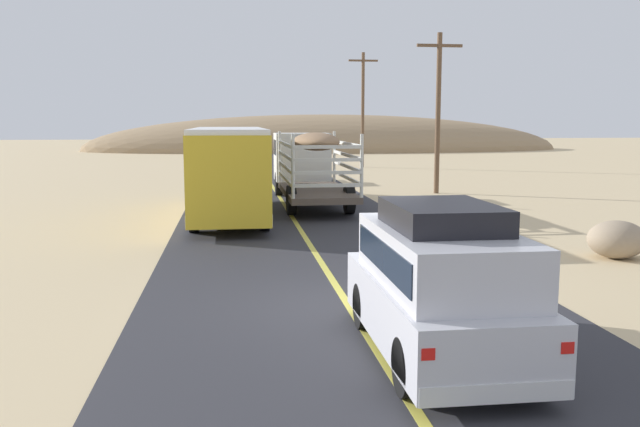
{
  "coord_description": "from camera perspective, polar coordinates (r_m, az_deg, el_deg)",
  "views": [
    {
      "loc": [
        -2.14,
        -12.28,
        3.48
      ],
      "look_at": [
        0.0,
        4.05,
        1.21
      ],
      "focal_mm": 37.76,
      "sensor_mm": 36.0,
      "label": 1
    }
  ],
  "objects": [
    {
      "name": "distant_hill",
      "position": [
        82.08,
        0.5,
        5.42
      ],
      "size": [
        57.77,
        20.61,
        8.53
      ],
      "primitive_type": "ellipsoid",
      "color": "#997C5A",
      "rests_on": "ground"
    },
    {
      "name": "suv_near",
      "position": [
        10.0,
        10.13,
        -5.73
      ],
      "size": [
        1.9,
        4.62,
        2.29
      ],
      "color": "silver",
      "rests_on": "road_surface"
    },
    {
      "name": "power_pole_mid",
      "position": [
        32.98,
        9.98,
        8.79
      ],
      "size": [
        2.2,
        0.24,
        7.61
      ],
      "color": "brown",
      "rests_on": "ground"
    },
    {
      "name": "car_far",
      "position": [
        38.47,
        -2.07,
        3.69
      ],
      "size": [
        1.8,
        4.4,
        1.46
      ],
      "color": "silver",
      "rests_on": "road_surface"
    },
    {
      "name": "power_pole_far",
      "position": [
        51.14,
        3.65,
        9.04
      ],
      "size": [
        2.2,
        0.24,
        8.53
      ],
      "color": "brown",
      "rests_on": "ground"
    },
    {
      "name": "road_surface",
      "position": [
        12.94,
        2.36,
        -7.71
      ],
      "size": [
        8.0,
        120.0,
        0.02
      ],
      "primitive_type": "cube",
      "color": "#2D2D33",
      "rests_on": "ground"
    },
    {
      "name": "road_centre_line",
      "position": [
        12.93,
        2.36,
        -7.66
      ],
      "size": [
        0.16,
        117.6,
        0.0
      ],
      "primitive_type": "cube",
      "color": "#D8CC4C",
      "rests_on": "road_surface"
    },
    {
      "name": "bus",
      "position": [
        24.44,
        -7.72,
        3.71
      ],
      "size": [
        2.54,
        10.0,
        3.21
      ],
      "color": "gold",
      "rests_on": "road_surface"
    },
    {
      "name": "boulder_near_shoulder",
      "position": [
        18.74,
        23.87,
        -2.03
      ],
      "size": [
        1.49,
        1.36,
        0.97
      ],
      "primitive_type": "ellipsoid",
      "color": "gray",
      "rests_on": "ground"
    },
    {
      "name": "livestock_truck",
      "position": [
        29.41,
        -1.12,
        4.55
      ],
      "size": [
        2.53,
        9.7,
        3.02
      ],
      "color": "silver",
      "rests_on": "road_surface"
    },
    {
      "name": "ground_plane",
      "position": [
        12.94,
        2.36,
        -7.75
      ],
      "size": [
        240.0,
        240.0,
        0.0
      ],
      "primitive_type": "plane",
      "color": "#CCB284"
    }
  ]
}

